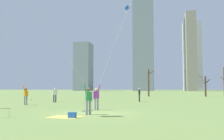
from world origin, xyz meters
TOP-DOWN VIEW (x-y plane):
  - ground_plane at (0.00, 0.00)m, footprint 400.00×400.00m
  - kite_flyer_foreground_right_pink at (0.51, 2.75)m, footprint 5.53×3.42m
  - kite_flyer_midfield_left_purple at (-8.44, 4.41)m, footprint 0.78×7.41m
  - kite_flyer_midfield_center_teal at (-1.55, -1.60)m, footprint 6.52×2.70m
  - bystander_strolling_midfield at (1.74, 13.99)m, footprint 0.26×0.50m
  - bystander_watching_nearby at (-7.39, 10.71)m, footprint 0.50×0.27m
  - distant_kite_drifting_left_blue at (-1.30, 21.87)m, footprint 5.68×3.81m
  - picnic_spot at (-0.72, -2.67)m, footprint 2.00×1.67m
  - bare_tree_rightmost at (16.79, 38.17)m, footprint 1.06×2.75m
  - bare_tree_leftmost at (2.03, 32.69)m, footprint 1.95×1.74m
  - bare_tree_right_of_center at (12.43, 33.66)m, footprint 1.92×1.53m
  - skyline_mid_tower_left at (20.43, 123.78)m, footprint 5.17×10.91m
  - skyline_short_annex at (23.22, 140.01)m, footprint 10.64×6.17m
  - skyline_tall_tower at (-4.73, 122.22)m, footprint 11.17×5.61m
  - skyline_mid_tower_right at (-39.77, 125.26)m, footprint 9.12×10.87m

SIDE VIEW (x-z plane):
  - ground_plane at x=0.00m, z-range 0.00..0.00m
  - picnic_spot at x=-0.72m, z-range -0.06..0.25m
  - bystander_strolling_midfield at x=1.74m, z-range 0.09..1.71m
  - bystander_watching_nearby at x=-7.39m, z-range 0.09..1.71m
  - bare_tree_right_of_center at x=12.43m, z-range 0.03..4.15m
  - bare_tree_leftmost at x=2.03m, z-range 0.18..5.35m
  - bare_tree_rightmost at x=16.79m, z-range 0.14..5.93m
  - kite_flyer_midfield_center_teal at x=-1.55m, z-range -2.13..8.75m
  - kite_flyer_midfield_left_purple at x=-8.44m, z-range -2.29..9.77m
  - kite_flyer_foreground_right_pink at x=0.51m, z-range -4.13..11.67m
  - distant_kite_drifting_left_blue at x=-1.30m, z-range 5.19..19.65m
  - skyline_mid_tower_right at x=-39.77m, z-range 0.00..27.79m
  - skyline_short_annex at x=23.22m, z-range 0.00..40.85m
  - skyline_mid_tower_left at x=20.43m, z-range 0.00..41.96m
  - skyline_tall_tower at x=-4.73m, z-range -2.11..67.04m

